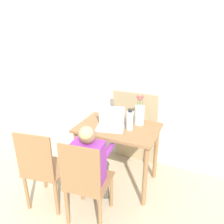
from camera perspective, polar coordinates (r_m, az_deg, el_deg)
The scene contains 9 objects.
wall_back at distance 2.99m, azimuth 0.87°, elevation 10.45°, with size 6.40×0.05×2.50m.
dining_table at distance 2.56m, azimuth 1.50°, elevation -6.48°, with size 0.92×0.61×0.76m.
chair_occupied at distance 2.16m, azimuth -6.75°, elevation -17.75°, with size 0.44×0.44×0.92m.
chair_spare at distance 2.41m, azimuth -17.49°, elevation -13.97°, with size 0.46×0.46×0.92m.
person_seated at distance 2.16m, azimuth -5.54°, elevation -12.54°, with size 0.34×0.45×1.02m.
laptop at distance 2.47m, azimuth -0.30°, elevation -2.74°, with size 0.35×0.30×0.24m.
flower_vase at distance 2.53m, azimuth 7.16°, elevation -0.48°, with size 0.11×0.11×0.35m.
water_bottle at distance 2.39m, azimuth 4.68°, elevation -2.20°, with size 0.07×0.07×0.24m.
cardboard_panel at distance 2.99m, azimuth 6.08°, elevation -4.34°, with size 0.59×0.16×1.06m.
Camera 1 is at (1.12, -0.48, 1.84)m, focal length 35.00 mm.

